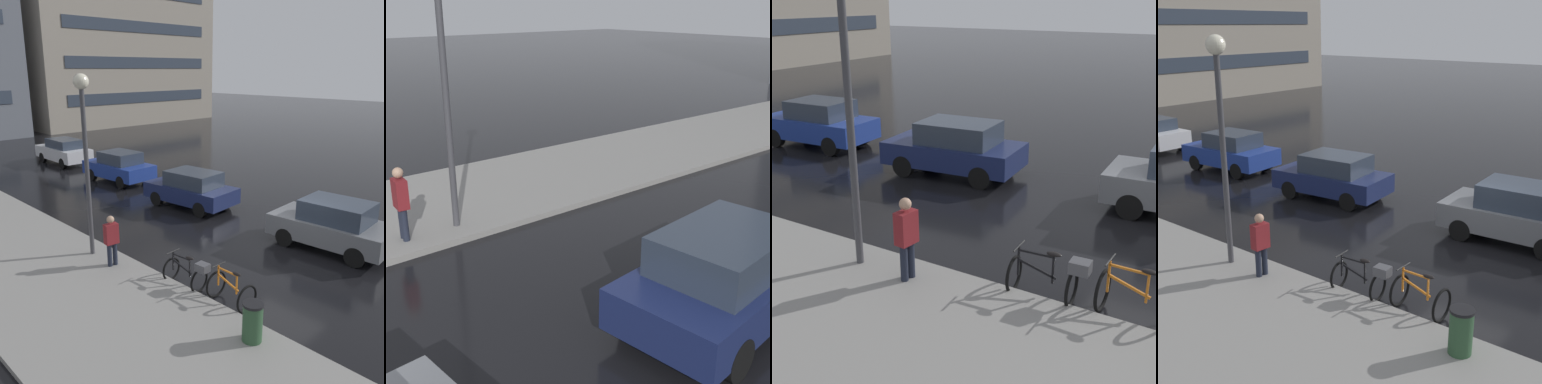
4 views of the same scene
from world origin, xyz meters
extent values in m
plane|color=black|center=(0.00, 0.00, 0.00)|extent=(140.00, 140.00, 0.00)
torus|color=black|center=(-3.26, -0.24, 0.37)|extent=(0.75, 0.08, 0.75)
torus|color=black|center=(-3.28, -1.29, 0.37)|extent=(0.75, 0.08, 0.75)
cube|color=orange|center=(-3.28, -0.95, 0.64)|extent=(0.04, 0.04, 0.53)
cube|color=orange|center=(-3.26, -0.31, 0.66)|extent=(0.04, 0.04, 0.57)
cube|color=orange|center=(-3.27, -0.63, 0.88)|extent=(0.05, 0.63, 0.04)
cube|color=orange|center=(-3.27, -0.66, 0.59)|extent=(0.05, 0.72, 0.26)
ellipsoid|color=black|center=(-3.28, -0.95, 0.93)|extent=(0.15, 0.26, 0.07)
cylinder|color=black|center=(-3.26, -0.31, 0.97)|extent=(0.50, 0.04, 0.03)
torus|color=black|center=(-3.48, 1.30, 0.34)|extent=(0.69, 0.11, 0.69)
torus|color=black|center=(-3.41, 0.25, 0.34)|extent=(0.69, 0.11, 0.69)
cube|color=black|center=(-3.43, 0.59, 0.61)|extent=(0.04, 0.04, 0.53)
cube|color=black|center=(-3.48, 1.22, 0.62)|extent=(0.04, 0.04, 0.55)
cube|color=black|center=(-3.46, 0.91, 0.84)|extent=(0.08, 0.63, 0.04)
cube|color=black|center=(-3.45, 0.88, 0.56)|extent=(0.09, 0.72, 0.26)
ellipsoid|color=black|center=(-3.43, 0.59, 0.90)|extent=(0.16, 0.27, 0.07)
cylinder|color=black|center=(-3.48, 1.22, 0.91)|extent=(0.50, 0.06, 0.03)
cube|color=#4C4C51|center=(-3.40, 0.13, 0.77)|extent=(0.30, 0.36, 0.22)
cube|color=slate|center=(1.89, -0.69, 0.67)|extent=(2.19, 4.02, 0.70)
cube|color=#2D3847|center=(1.90, -0.85, 1.35)|extent=(1.72, 2.25, 0.66)
cylinder|color=black|center=(0.95, 0.45, 0.32)|extent=(0.26, 0.65, 0.64)
cylinder|color=black|center=(2.67, 0.57, 0.32)|extent=(0.26, 0.65, 0.64)
cylinder|color=black|center=(1.11, -1.96, 0.32)|extent=(0.26, 0.65, 0.64)
cylinder|color=black|center=(2.83, -1.84, 0.32)|extent=(0.26, 0.65, 0.64)
cube|color=navy|center=(1.67, 5.86, 0.65)|extent=(2.30, 4.14, 0.66)
cube|color=#2D3847|center=(1.68, 5.70, 1.29)|extent=(1.78, 2.36, 0.62)
cylinder|color=black|center=(0.69, 7.00, 0.32)|extent=(0.28, 0.66, 0.64)
cylinder|color=black|center=(2.39, 7.17, 0.32)|extent=(0.28, 0.66, 0.64)
cylinder|color=black|center=(0.94, 4.55, 0.32)|extent=(0.28, 0.66, 0.64)
cylinder|color=black|center=(2.64, 4.72, 0.32)|extent=(0.28, 0.66, 0.64)
cube|color=navy|center=(1.94, 11.71, 0.67)|extent=(2.18, 4.09, 0.70)
cube|color=#2D3847|center=(1.95, 11.55, 1.32)|extent=(1.70, 2.13, 0.61)
cylinder|color=black|center=(1.00, 12.88, 0.32)|extent=(0.26, 0.65, 0.64)
cylinder|color=black|center=(2.70, 13.00, 0.32)|extent=(0.26, 0.65, 0.64)
cylinder|color=black|center=(1.17, 10.43, 0.32)|extent=(0.26, 0.65, 0.64)
cylinder|color=black|center=(2.88, 10.55, 0.32)|extent=(0.26, 0.65, 0.64)
cube|color=silver|center=(2.00, 17.90, 0.69)|extent=(1.83, 4.23, 0.73)
cube|color=#2D3847|center=(2.00, 17.73, 1.32)|extent=(1.49, 2.33, 0.54)
cylinder|color=black|center=(1.19, 19.19, 0.32)|extent=(0.23, 0.64, 0.64)
cylinder|color=black|center=(2.77, 19.21, 0.32)|extent=(0.23, 0.64, 0.64)
cylinder|color=black|center=(1.22, 16.58, 0.32)|extent=(0.23, 0.64, 0.64)
cylinder|color=black|center=(2.80, 16.60, 0.32)|extent=(0.23, 0.64, 0.64)
cylinder|color=#1E2333|center=(-4.40, 3.05, 0.42)|extent=(0.14, 0.14, 0.85)
cylinder|color=#1E2333|center=(-4.22, 3.03, 0.42)|extent=(0.14, 0.14, 0.85)
cube|color=maroon|center=(-4.31, 3.04, 1.16)|extent=(0.42, 0.28, 0.61)
sphere|color=tan|center=(-4.31, 3.04, 1.60)|extent=(0.22, 0.22, 0.22)
cylinder|color=#424247|center=(-4.28, 4.22, 2.66)|extent=(0.14, 0.14, 5.31)
sphere|color=#F2EACC|center=(-4.28, 4.22, 5.50)|extent=(0.46, 0.46, 0.46)
cylinder|color=#2D5133|center=(-4.23, -2.20, 0.49)|extent=(0.44, 0.44, 0.99)
cylinder|color=black|center=(-4.23, -2.20, 1.02)|extent=(0.46, 0.46, 0.06)
cube|color=#9E9384|center=(17.77, 34.05, 8.18)|extent=(21.43, 8.19, 16.36)
cube|color=#333D4C|center=(17.77, 29.91, 2.95)|extent=(17.58, 0.06, 1.10)
cube|color=#333D4C|center=(17.77, 29.91, 6.44)|extent=(17.58, 0.06, 1.10)
cube|color=#333D4C|center=(17.77, 29.91, 9.93)|extent=(17.58, 0.06, 1.10)
camera|label=1|loc=(-10.79, -7.10, 5.85)|focal=40.00mm
camera|label=2|loc=(5.87, -0.78, 4.86)|focal=50.00mm
camera|label=3|loc=(-11.13, -2.36, 4.98)|focal=50.00mm
camera|label=4|loc=(-12.17, -5.92, 5.96)|focal=50.00mm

